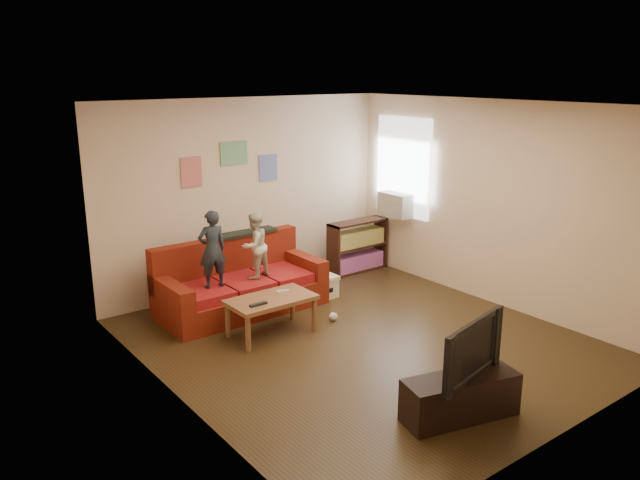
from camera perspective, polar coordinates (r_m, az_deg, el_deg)
room_shell at (r=6.92m, az=4.01°, el=1.01°), size 4.52×5.02×2.72m
sofa at (r=8.26m, az=-7.41°, el=-4.18°), size 2.14×0.99×0.94m
child_a at (r=7.72m, az=-9.83°, el=-0.83°), size 0.38×0.27×0.97m
child_b at (r=8.02m, az=-6.02°, el=-0.51°), size 0.49×0.43×0.86m
coffee_table at (r=7.41m, az=-4.48°, el=-5.75°), size 1.03×0.56×0.46m
remote at (r=7.17m, az=-5.66°, el=-5.87°), size 0.22×0.06×0.02m
game_controller at (r=7.53m, az=-3.42°, el=-4.74°), size 0.16×0.09×0.03m
bookshelf at (r=9.75m, az=3.44°, el=-0.78°), size 1.00×0.30×0.80m
window at (r=9.53m, az=7.60°, el=6.63°), size 0.04×1.08×1.48m
ac_unit at (r=9.55m, az=6.97°, el=3.25°), size 0.28×0.55×0.35m
artwork_left at (r=8.43m, az=-11.68°, el=6.08°), size 0.30×0.01×0.40m
artwork_center at (r=8.70m, az=-7.87°, el=7.86°), size 0.42×0.01×0.32m
artwork_right at (r=9.01m, az=-4.75°, el=6.60°), size 0.30×0.01×0.38m
file_box at (r=8.64m, az=0.03°, el=-4.29°), size 0.44×0.34×0.31m
tv_stand at (r=5.93m, az=12.70°, el=-13.84°), size 1.13×0.62×0.40m
television at (r=5.71m, az=12.99°, el=-9.58°), size 0.99×0.33×0.57m
tissue at (r=7.90m, az=1.21°, el=-7.02°), size 0.11×0.11×0.11m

